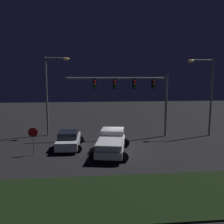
{
  "coord_description": "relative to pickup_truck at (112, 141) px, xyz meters",
  "views": [
    {
      "loc": [
        -2.96,
        -21.02,
        6.12
      ],
      "look_at": [
        -0.7,
        1.99,
        2.8
      ],
      "focal_mm": 38.19,
      "sensor_mm": 36.0,
      "label": 1
    }
  ],
  "objects": [
    {
      "name": "pickup_truck",
      "position": [
        0.0,
        0.0,
        0.0
      ],
      "size": [
        3.54,
        5.68,
        1.8
      ],
      "rotation": [
        0.0,
        0.0,
        1.39
      ],
      "color": "silver",
      "rests_on": "ground_plane"
    },
    {
      "name": "car_sedan",
      "position": [
        -3.6,
        1.89,
        -0.26
      ],
      "size": [
        2.58,
        4.46,
        1.51
      ],
      "rotation": [
        0.0,
        0.0,
        1.54
      ],
      "color": "silver",
      "rests_on": "ground_plane"
    },
    {
      "name": "traffic_signal_gantry",
      "position": [
        2.84,
        5.18,
        4.03
      ],
      "size": [
        10.32,
        0.56,
        6.5
      ],
      "color": "slate",
      "rests_on": "ground_plane"
    },
    {
      "name": "ground_plane",
      "position": [
        1.16,
        2.26,
        -1.0
      ],
      "size": [
        80.0,
        80.0,
        0.0
      ],
      "primitive_type": "plane",
      "color": "black"
    },
    {
      "name": "grass_median",
      "position": [
        1.16,
        -7.26,
        -0.95
      ],
      "size": [
        21.63,
        5.14,
        0.1
      ],
      "primitive_type": "cube",
      "color": "black",
      "rests_on": "ground_plane"
    },
    {
      "name": "street_lamp_right",
      "position": [
        10.43,
        5.05,
        4.12
      ],
      "size": [
        2.83,
        0.44,
        8.08
      ],
      "color": "slate",
      "rests_on": "ground_plane"
    },
    {
      "name": "street_lamp_left",
      "position": [
        -5.71,
        6.86,
        4.22
      ],
      "size": [
        2.6,
        0.44,
        8.32
      ],
      "color": "slate",
      "rests_on": "ground_plane"
    },
    {
      "name": "stop_sign",
      "position": [
        -6.24,
        0.16,
        0.56
      ],
      "size": [
        0.76,
        0.08,
        2.23
      ],
      "color": "slate",
      "rests_on": "ground_plane"
    }
  ]
}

